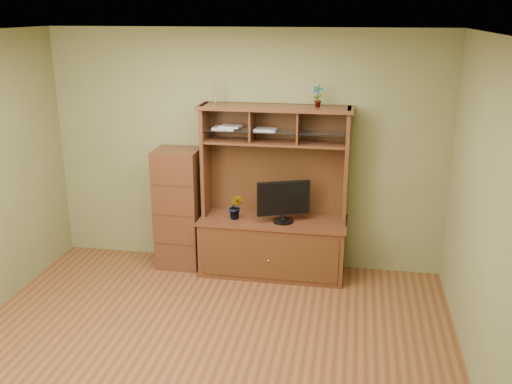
# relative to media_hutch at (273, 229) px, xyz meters

# --- Properties ---
(room) EXTENTS (4.54, 4.04, 2.74)m
(room) POSITION_rel_media_hutch_xyz_m (-0.37, -1.73, 0.83)
(room) COLOR brown
(room) RESTS_ON ground
(media_hutch) EXTENTS (1.66, 0.61, 1.90)m
(media_hutch) POSITION_rel_media_hutch_xyz_m (0.00, 0.00, 0.00)
(media_hutch) COLOR #4D2416
(media_hutch) RESTS_ON room
(monitor) EXTENTS (0.56, 0.26, 0.46)m
(monitor) POSITION_rel_media_hutch_xyz_m (0.12, -0.08, 0.37)
(monitor) COLOR black
(monitor) RESTS_ON media_hutch
(orchid_plant) EXTENTS (0.16, 0.13, 0.29)m
(orchid_plant) POSITION_rel_media_hutch_xyz_m (-0.41, -0.08, 0.27)
(orchid_plant) COLOR #2B6121
(orchid_plant) RESTS_ON media_hutch
(top_plant) EXTENTS (0.14, 0.11, 0.23)m
(top_plant) POSITION_rel_media_hutch_xyz_m (0.44, 0.08, 1.49)
(top_plant) COLOR #396322
(top_plant) RESTS_ON media_hutch
(reed_diffuser) EXTENTS (0.06, 0.06, 0.28)m
(reed_diffuser) POSITION_rel_media_hutch_xyz_m (-0.66, 0.08, 1.49)
(reed_diffuser) COLOR silver
(reed_diffuser) RESTS_ON media_hutch
(magazines) EXTENTS (0.71, 0.21, 0.04)m
(magazines) POSITION_rel_media_hutch_xyz_m (-0.39, 0.08, 1.13)
(magazines) COLOR silver
(magazines) RESTS_ON media_hutch
(side_cabinet) EXTENTS (0.50, 0.45, 1.39)m
(side_cabinet) POSITION_rel_media_hutch_xyz_m (-1.10, 0.03, 0.17)
(side_cabinet) COLOR #4D2416
(side_cabinet) RESTS_ON room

